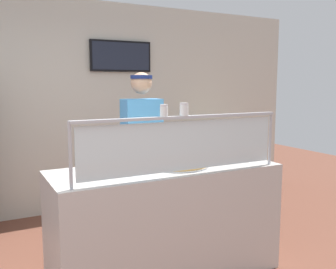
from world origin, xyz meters
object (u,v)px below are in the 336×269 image
Objects in this scene: parmesan_shaker at (164,111)px; pizza_box_stack at (219,137)px; pizza_server at (181,162)px; worker_figure at (143,149)px; pizza_tray at (178,164)px; pepper_flake_shaker at (184,110)px.

parmesan_shaker is 0.19× the size of pizza_box_stack.
pizza_server is 0.16× the size of worker_figure.
pizza_tray is 0.66m from worker_figure.
parmesan_shaker is 0.17m from pepper_flake_shaker.
pizza_tray is at bearing 45.40° from parmesan_shaker.
worker_figure is at bearing 93.51° from pizza_tray.
pizza_server is at bearing -133.46° from pizza_box_stack.
parmesan_shaker reaches higher than pizza_server.
worker_figure is (0.24, 0.95, -0.44)m from parmesan_shaker.
pizza_server is 3.11× the size of parmesan_shaker.
parmesan_shaker is 0.92× the size of pepper_flake_shaker.
parmesan_shaker is at bearing -134.60° from pizza_tray.
parmesan_shaker is 1.07m from worker_figure.
pepper_flake_shaker is at bearing -106.46° from pizza_server.
pepper_flake_shaker is (0.17, 0.00, 0.00)m from parmesan_shaker.
pepper_flake_shaker is 0.20× the size of pizza_box_stack.
pepper_flake_shaker reaches higher than parmesan_shaker.
pizza_server is 2.86× the size of pepper_flake_shaker.
pizza_tray reaches higher than pizza_box_stack.
pizza_tray is 0.29× the size of worker_figure.
parmesan_shaker is 0.05× the size of worker_figure.
pizza_server is 0.68m from worker_figure.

